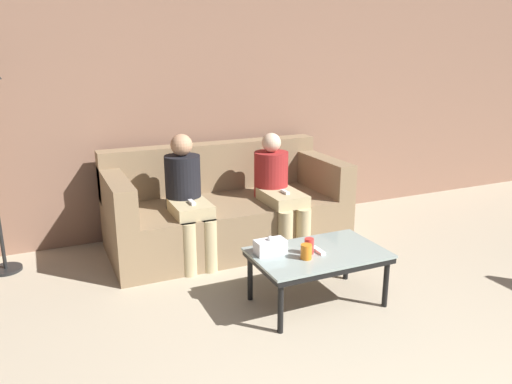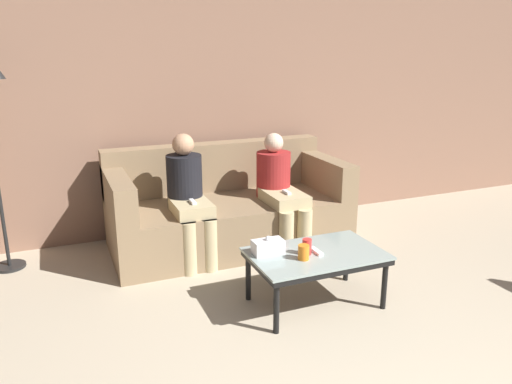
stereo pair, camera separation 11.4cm
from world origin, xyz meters
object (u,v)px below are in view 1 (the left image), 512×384
object	(u,v)px
coffee_table	(318,257)
tissue_box	(270,246)
cup_near_right	(309,246)
couch	(225,210)
cup_near_left	(306,252)
game_remote	(318,250)
seated_person_left_end	(187,195)
seated_person_mid_left	(278,188)

from	to	relation	value
coffee_table	tissue_box	size ratio (longest dim) A/B	4.32
tissue_box	cup_near_right	bearing A→B (deg)	-25.58
couch	cup_near_left	size ratio (longest dim) A/B	20.56
game_remote	seated_person_left_end	world-z (taller)	seated_person_left_end
seated_person_mid_left	game_remote	bearing A→B (deg)	-101.81
seated_person_mid_left	couch	bearing A→B (deg)	149.67
coffee_table	tissue_box	distance (m)	0.36
tissue_box	game_remote	world-z (taller)	tissue_box
seated_person_left_end	seated_person_mid_left	bearing A→B (deg)	-1.72
couch	cup_near_right	xyz separation A→B (m)	(0.12, -1.37, 0.13)
seated_person_left_end	game_remote	bearing A→B (deg)	-61.49
couch	seated_person_left_end	world-z (taller)	seated_person_left_end
seated_person_left_end	tissue_box	bearing A→B (deg)	-73.88
couch	seated_person_mid_left	world-z (taller)	seated_person_mid_left
game_remote	seated_person_mid_left	size ratio (longest dim) A/B	0.14
cup_near_left	tissue_box	size ratio (longest dim) A/B	0.48
cup_near_left	seated_person_mid_left	world-z (taller)	seated_person_mid_left
seated_person_mid_left	seated_person_left_end	bearing A→B (deg)	178.28
couch	cup_near_right	distance (m)	1.38
couch	tissue_box	bearing A→B (deg)	-95.96
game_remote	couch	bearing A→B (deg)	98.06
cup_near_left	seated_person_mid_left	distance (m)	1.26
cup_near_left	cup_near_right	world-z (taller)	cup_near_right
couch	cup_near_right	bearing A→B (deg)	-85.13
cup_near_left	cup_near_right	distance (m)	0.10
tissue_box	seated_person_mid_left	bearing A→B (deg)	60.86
couch	cup_near_left	world-z (taller)	couch
couch	cup_near_left	distance (m)	1.45
coffee_table	cup_near_left	world-z (taller)	cup_near_left
tissue_box	seated_person_mid_left	world-z (taller)	seated_person_mid_left
cup_near_right	seated_person_left_end	xyz separation A→B (m)	(-0.55, 1.15, 0.13)
coffee_table	seated_person_left_end	size ratio (longest dim) A/B	0.86
cup_near_right	seated_person_mid_left	bearing A→B (deg)	74.49
tissue_box	game_remote	size ratio (longest dim) A/B	1.47
tissue_box	seated_person_mid_left	size ratio (longest dim) A/B	0.21
cup_near_left	game_remote	distance (m)	0.17
coffee_table	seated_person_left_end	xyz separation A→B (m)	(-0.62, 1.15, 0.23)
game_remote	seated_person_left_end	bearing A→B (deg)	118.51
coffee_table	seated_person_left_end	distance (m)	1.33
cup_near_left	game_remote	world-z (taller)	cup_near_left
game_remote	seated_person_left_end	xyz separation A→B (m)	(-0.62, 1.15, 0.18)
coffee_table	cup_near_left	distance (m)	0.19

